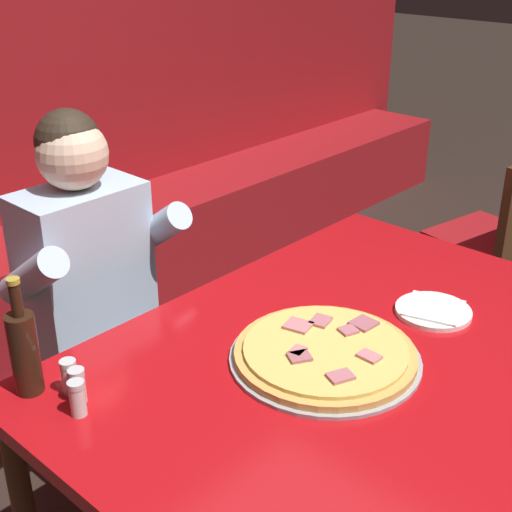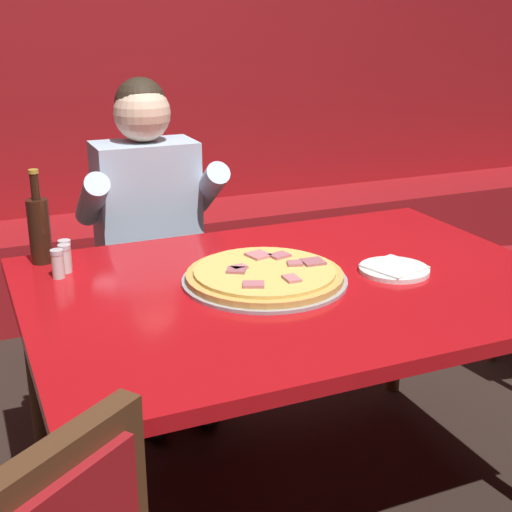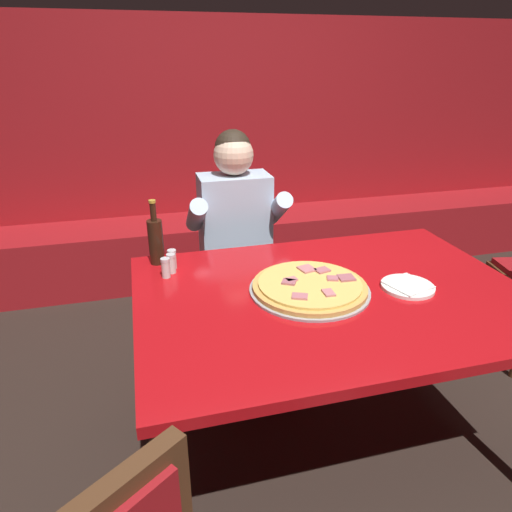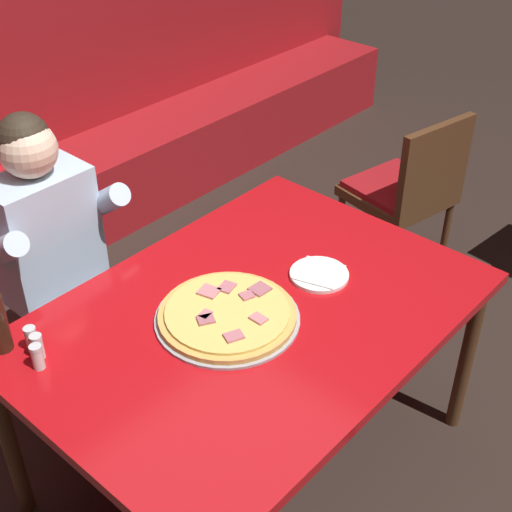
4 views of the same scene
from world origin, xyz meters
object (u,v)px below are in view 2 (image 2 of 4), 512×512
main_dining_table (296,302)px  shaker_parmesan (65,255)px  shaker_red_pepper_flakes (65,260)px  shaker_black_pepper (58,265)px  beer_bottle (39,228)px  pizza (265,276)px  plate_white_paper (394,269)px  diner_seated_blue_shirt (154,234)px

main_dining_table → shaker_parmesan: (-0.59, 0.38, 0.10)m
shaker_red_pepper_flakes → shaker_black_pepper: size_ratio=1.00×
beer_bottle → main_dining_table: bearing=-35.2°
shaker_parmesan → beer_bottle: bearing=128.4°
pizza → shaker_parmesan: shaker_parmesan is taller
plate_white_paper → shaker_parmesan: bearing=154.3°
plate_white_paper → shaker_parmesan: size_ratio=2.44×
diner_seated_blue_shirt → pizza: bearing=-81.1°
plate_white_paper → shaker_red_pepper_flakes: (-0.90, 0.39, 0.03)m
pizza → beer_bottle: 0.71m
shaker_red_pepper_flakes → diner_seated_blue_shirt: (0.39, 0.45, -0.10)m
main_dining_table → shaker_parmesan: size_ratio=17.81×
pizza → shaker_parmesan: size_ratio=5.54×
pizza → beer_bottle: (-0.56, 0.43, 0.09)m
shaker_parmesan → diner_seated_blue_shirt: size_ratio=0.07×
main_dining_table → beer_bottle: (-0.65, 0.46, 0.18)m
shaker_parmesan → shaker_red_pepper_flakes: size_ratio=1.00×
shaker_red_pepper_flakes → shaker_black_pepper: (-0.03, -0.04, 0.00)m
shaker_parmesan → shaker_black_pepper: size_ratio=1.00×
pizza → shaker_black_pepper: 0.60m
main_dining_table → shaker_black_pepper: shaker_black_pepper is taller
diner_seated_blue_shirt → shaker_parmesan: bearing=-133.4°
main_dining_table → pizza: pizza is taller
shaker_black_pepper → diner_seated_blue_shirt: size_ratio=0.07×
diner_seated_blue_shirt → shaker_black_pepper: bearing=-130.6°
main_dining_table → pizza: 0.12m
shaker_black_pepper → main_dining_table: bearing=-25.7°
main_dining_table → shaker_black_pepper: bearing=154.3°
main_dining_table → shaker_black_pepper: 0.70m
beer_bottle → shaker_parmesan: bearing=-51.6°
plate_white_paper → shaker_red_pepper_flakes: bearing=156.8°
main_dining_table → plate_white_paper: plate_white_paper is taller
shaker_black_pepper → shaker_parmesan: bearing=67.3°
pizza → shaker_parmesan: bearing=145.2°
plate_white_paper → diner_seated_blue_shirt: bearing=121.1°
shaker_parmesan → diner_seated_blue_shirt: bearing=46.6°
beer_bottle → shaker_black_pepper: bearing=-80.9°
shaker_parmesan → diner_seated_blue_shirt: 0.57m
main_dining_table → pizza: size_ratio=3.21×
pizza → plate_white_paper: (0.39, -0.08, -0.01)m
plate_white_paper → shaker_black_pepper: shaker_black_pepper is taller
shaker_parmesan → plate_white_paper: bearing=-25.7°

